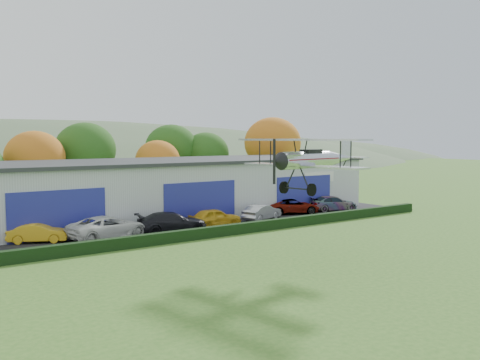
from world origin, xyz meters
TOP-DOWN VIEW (x-y plane):
  - ground at (0.00, 0.00)m, footprint 300.00×300.00m
  - apron at (3.00, 21.00)m, footprint 48.00×9.00m
  - hedge at (3.00, 16.20)m, footprint 46.00×0.60m
  - hangar at (5.00, 27.98)m, footprint 40.60×12.60m
  - tree_belt at (0.85, 40.62)m, footprint 75.70×13.22m
  - car_1 at (-8.54, 21.56)m, footprint 4.24×2.93m
  - car_2 at (-3.99, 20.04)m, footprint 6.33×3.74m
  - car_3 at (0.91, 19.50)m, footprint 5.82×3.32m
  - car_4 at (4.98, 19.70)m, footprint 4.55×1.96m
  - car_5 at (10.31, 20.23)m, footprint 4.51×2.75m
  - car_6 at (15.15, 21.56)m, footprint 5.64×4.08m
  - car_7 at (19.89, 20.83)m, footprint 5.40×3.43m
  - biplane at (3.14, 6.36)m, footprint 7.49×8.57m

SIDE VIEW (x-z plane):
  - ground at x=0.00m, z-range 0.00..0.00m
  - apron at x=3.00m, z-range 0.00..0.05m
  - hedge at x=3.00m, z-range 0.00..0.80m
  - car_1 at x=-8.54m, z-range 0.05..1.37m
  - car_5 at x=10.31m, z-range 0.05..1.45m
  - car_6 at x=15.15m, z-range 0.05..1.48m
  - car_7 at x=19.89m, z-range 0.05..1.51m
  - car_4 at x=4.98m, z-range 0.05..1.58m
  - car_3 at x=0.91m, z-range 0.05..1.64m
  - car_2 at x=-3.99m, z-range 0.05..1.70m
  - hangar at x=5.00m, z-range 0.01..5.31m
  - tree_belt at x=0.85m, z-range 0.55..10.67m
  - biplane at x=3.14m, z-range 4.59..7.77m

